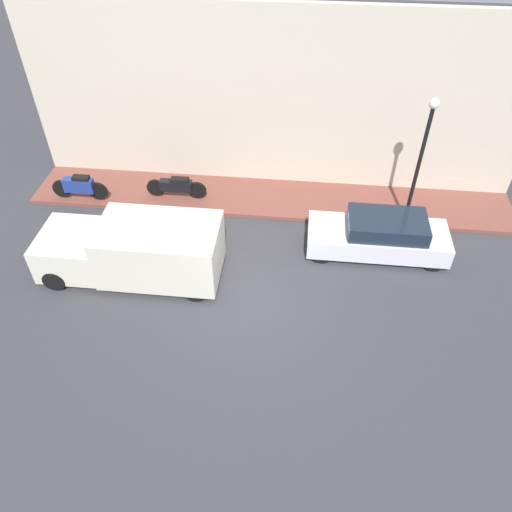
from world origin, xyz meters
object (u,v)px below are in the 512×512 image
delivery_van (134,250)px  motorcycle_black (177,186)px  parked_car (380,235)px  streetlamp (423,148)px  motorcycle_blue (79,186)px

delivery_van → motorcycle_black: (3.77, -0.35, -0.36)m
parked_car → delivery_van: 7.35m
parked_car → delivery_van: bearing=103.8°
parked_car → streetlamp: streetlamp is taller
parked_car → streetlamp: bearing=-33.7°
motorcycle_black → streetlamp: 8.15m
motorcycle_black → motorcycle_blue: 3.33m
motorcycle_blue → parked_car: bearing=-98.9°
delivery_van → parked_car: bearing=-76.2°
motorcycle_blue → streetlamp: bearing=-90.3°
motorcycle_blue → streetlamp: streetlamp is taller
motorcycle_black → streetlamp: (-0.49, -7.80, 2.28)m
streetlamp → motorcycle_black: bearing=86.4°
parked_car → delivery_van: size_ratio=0.81×
delivery_van → motorcycle_black: 3.80m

